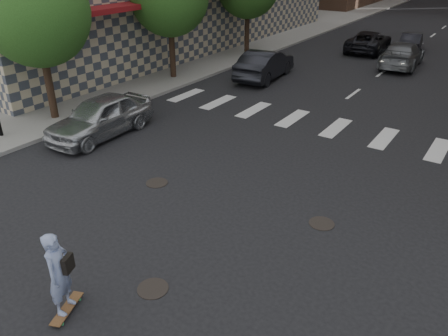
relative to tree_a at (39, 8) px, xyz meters
The scene contains 12 objects.
ground 10.99m from the tree_a, 18.35° to the right, with size 160.00×160.00×0.00m, color black.
sidewalk_left 18.19m from the tree_a, 106.66° to the left, with size 13.00×80.00×0.15m, color gray.
tree_a is the anchor object (origin of this frame).
manhole_a 12.91m from the tree_a, 27.88° to the right, with size 0.70×0.70×0.02m, color black.
manhole_b 8.99m from the tree_a, 14.56° to the right, with size 0.70×0.70×0.02m, color black.
manhole_c 13.62m from the tree_a, ahead, with size 0.70×0.70×0.02m, color black.
skateboarder 12.53m from the tree_a, 36.48° to the right, with size 0.66×1.00×1.95m.
silver_sedan 4.86m from the tree_a, ahead, with size 1.88×4.67×1.59m, color #ADB0B4.
traffic_car_a 12.25m from the tree_a, 68.75° to the left, with size 1.72×4.92×1.62m, color black.
traffic_car_b 21.00m from the tree_a, 61.16° to the left, with size 2.13×5.25×1.52m, color #5B5F63.
traffic_car_c 22.71m from the tree_a, 72.17° to the left, with size 2.38×5.16×1.43m, color black.
traffic_car_e 25.50m from the tree_a, 68.34° to the left, with size 1.34×3.85×1.27m, color black.
Camera 1 is at (6.66, -7.75, 6.79)m, focal length 35.00 mm.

